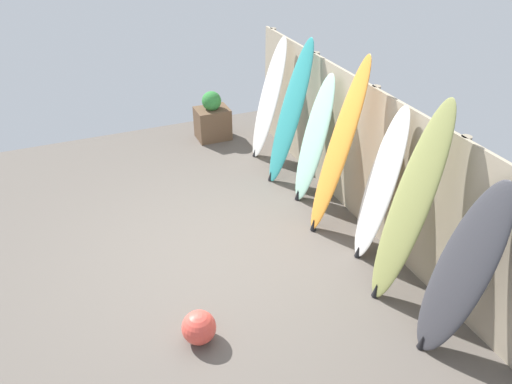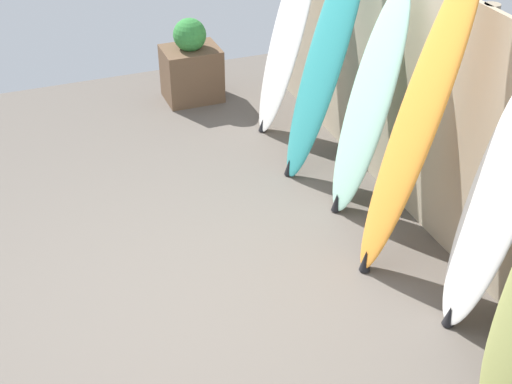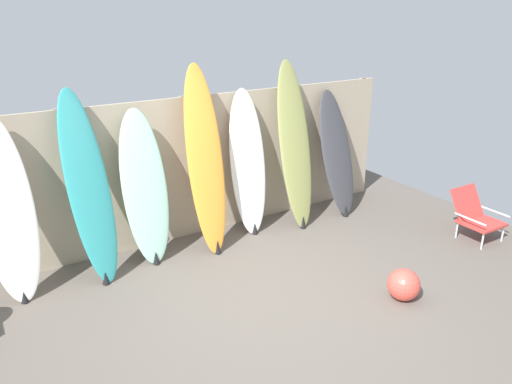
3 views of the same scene
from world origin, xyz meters
The scene contains 11 objects.
ground centered at (0.00, 0.00, 0.00)m, with size 7.68×7.68×0.00m, color #5B544C.
fence_back centered at (0.00, 2.01, 0.90)m, with size 6.08×0.11×1.80m.
surfboard_white_0 centered at (-2.11, 1.63, 0.93)m, with size 0.55×0.56×1.88m.
surfboard_teal_1 centered at (-1.30, 1.61, 1.02)m, with size 0.53×0.72×2.05m.
surfboard_seafoam_2 centered at (-0.68, 1.66, 0.88)m, with size 0.53×0.48×1.77m.
surfboard_orange_3 centered at (0.05, 1.57, 1.10)m, with size 0.49×0.65×2.22m.
surfboard_white_4 centered at (0.72, 1.72, 0.92)m, with size 0.51×0.45×1.86m.
surfboard_olive_5 centered at (1.36, 1.60, 1.08)m, with size 0.47×0.57×2.18m.
surfboard_charcoal_6 centered at (2.12, 1.63, 0.86)m, with size 0.56×0.67×1.73m.
beach_chair centered at (3.09, 0.02, 0.32)m, with size 0.50×0.58×0.63m.
beach_ball centered at (1.22, -0.55, 0.17)m, with size 0.33×0.33×0.33m, color #E54C3F.
Camera 3 is at (-2.36, -3.51, 2.87)m, focal length 35.00 mm.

